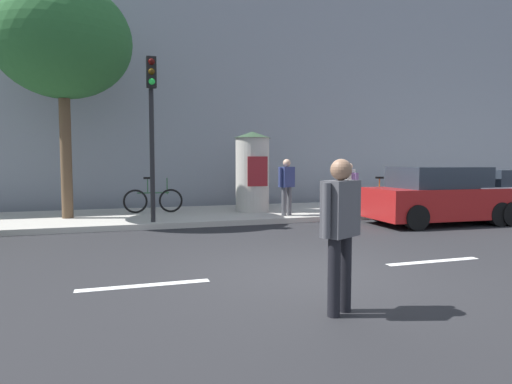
{
  "coord_description": "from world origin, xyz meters",
  "views": [
    {
      "loc": [
        -2.71,
        -6.07,
        1.71
      ],
      "look_at": [
        -0.15,
        2.0,
        1.11
      ],
      "focal_mm": 30.52,
      "sensor_mm": 36.0,
      "label": 1
    }
  ],
  "objects_px": {
    "bicycle_leaning": "(153,200)",
    "parked_car_silver": "(442,197)",
    "traffic_light": "(152,112)",
    "pedestrian_in_dark_shirt": "(259,181)",
    "street_tree": "(63,41)",
    "poster_column": "(252,171)",
    "pedestrian_tallest": "(287,182)",
    "pedestrian_with_bag": "(350,181)",
    "pedestrian_in_red_top": "(340,223)",
    "bicycle_upright": "(384,199)"
  },
  "relations": [
    {
      "from": "traffic_light",
      "to": "street_tree",
      "type": "distance_m",
      "value": 3.37
    },
    {
      "from": "traffic_light",
      "to": "parked_car_silver",
      "type": "xyz_separation_m",
      "value": [
        7.6,
        -1.56,
        -2.2
      ]
    },
    {
      "from": "pedestrian_in_dark_shirt",
      "to": "parked_car_silver",
      "type": "distance_m",
      "value": 5.96
    },
    {
      "from": "street_tree",
      "to": "bicycle_leaning",
      "type": "relative_size",
      "value": 3.59
    },
    {
      "from": "pedestrian_in_red_top",
      "to": "bicycle_upright",
      "type": "relative_size",
      "value": 1.01
    },
    {
      "from": "traffic_light",
      "to": "pedestrian_with_bag",
      "type": "height_order",
      "value": "traffic_light"
    },
    {
      "from": "poster_column",
      "to": "pedestrian_with_bag",
      "type": "xyz_separation_m",
      "value": [
        3.4,
        -0.12,
        -0.37
      ]
    },
    {
      "from": "pedestrian_tallest",
      "to": "bicycle_leaning",
      "type": "height_order",
      "value": "pedestrian_tallest"
    },
    {
      "from": "pedestrian_tallest",
      "to": "parked_car_silver",
      "type": "distance_m",
      "value": 4.28
    },
    {
      "from": "pedestrian_in_dark_shirt",
      "to": "pedestrian_tallest",
      "type": "relative_size",
      "value": 0.93
    },
    {
      "from": "pedestrian_with_bag",
      "to": "pedestrian_tallest",
      "type": "bearing_deg",
      "value": -155.48
    },
    {
      "from": "pedestrian_in_dark_shirt",
      "to": "bicycle_leaning",
      "type": "height_order",
      "value": "pedestrian_in_dark_shirt"
    },
    {
      "from": "poster_column",
      "to": "street_tree",
      "type": "distance_m",
      "value": 6.42
    },
    {
      "from": "street_tree",
      "to": "pedestrian_with_bag",
      "type": "bearing_deg",
      "value": -0.07
    },
    {
      "from": "pedestrian_with_bag",
      "to": "parked_car_silver",
      "type": "height_order",
      "value": "pedestrian_with_bag"
    },
    {
      "from": "pedestrian_in_red_top",
      "to": "pedestrian_with_bag",
      "type": "xyz_separation_m",
      "value": [
        5.08,
        8.65,
        0.01
      ]
    },
    {
      "from": "pedestrian_in_red_top",
      "to": "pedestrian_tallest",
      "type": "relative_size",
      "value": 1.07
    },
    {
      "from": "traffic_light",
      "to": "pedestrian_with_bag",
      "type": "bearing_deg",
      "value": 13.8
    },
    {
      "from": "pedestrian_in_red_top",
      "to": "traffic_light",
      "type": "bearing_deg",
      "value": 102.04
    },
    {
      "from": "bicycle_upright",
      "to": "pedestrian_in_red_top",
      "type": "bearing_deg",
      "value": -126.96
    },
    {
      "from": "parked_car_silver",
      "to": "poster_column",
      "type": "bearing_deg",
      "value": 143.28
    },
    {
      "from": "bicycle_upright",
      "to": "street_tree",
      "type": "bearing_deg",
      "value": 171.66
    },
    {
      "from": "pedestrian_in_dark_shirt",
      "to": "parked_car_silver",
      "type": "xyz_separation_m",
      "value": [
        3.78,
        -4.6,
        -0.29
      ]
    },
    {
      "from": "poster_column",
      "to": "parked_car_silver",
      "type": "relative_size",
      "value": 0.59
    },
    {
      "from": "bicycle_leaning",
      "to": "pedestrian_with_bag",
      "type": "bearing_deg",
      "value": -4.98
    },
    {
      "from": "poster_column",
      "to": "street_tree",
      "type": "height_order",
      "value": "street_tree"
    },
    {
      "from": "parked_car_silver",
      "to": "bicycle_leaning",
      "type": "bearing_deg",
      "value": 153.32
    },
    {
      "from": "parked_car_silver",
      "to": "pedestrian_tallest",
      "type": "bearing_deg",
      "value": 153.47
    },
    {
      "from": "street_tree",
      "to": "pedestrian_in_dark_shirt",
      "type": "height_order",
      "value": "street_tree"
    },
    {
      "from": "traffic_light",
      "to": "pedestrian_in_red_top",
      "type": "distance_m",
      "value": 7.45
    },
    {
      "from": "traffic_light",
      "to": "poster_column",
      "type": "height_order",
      "value": "traffic_light"
    },
    {
      "from": "pedestrian_in_dark_shirt",
      "to": "pedestrian_with_bag",
      "type": "xyz_separation_m",
      "value": [
        2.76,
        -1.42,
        0.01
      ]
    },
    {
      "from": "bicycle_leaning",
      "to": "parked_car_silver",
      "type": "relative_size",
      "value": 0.42
    },
    {
      "from": "street_tree",
      "to": "bicycle_leaning",
      "type": "bearing_deg",
      "value": 13.16
    },
    {
      "from": "poster_column",
      "to": "pedestrian_with_bag",
      "type": "distance_m",
      "value": 3.42
    },
    {
      "from": "street_tree",
      "to": "parked_car_silver",
      "type": "distance_m",
      "value": 11.11
    },
    {
      "from": "pedestrian_in_red_top",
      "to": "bicycle_upright",
      "type": "xyz_separation_m",
      "value": [
        5.51,
        7.32,
        -0.49
      ]
    },
    {
      "from": "poster_column",
      "to": "parked_car_silver",
      "type": "bearing_deg",
      "value": -36.72
    },
    {
      "from": "pedestrian_in_dark_shirt",
      "to": "pedestrian_with_bag",
      "type": "bearing_deg",
      "value": -27.31
    },
    {
      "from": "poster_column",
      "to": "bicycle_leaning",
      "type": "bearing_deg",
      "value": 171.66
    },
    {
      "from": "traffic_light",
      "to": "pedestrian_in_red_top",
      "type": "relative_size",
      "value": 2.39
    },
    {
      "from": "traffic_light",
      "to": "bicycle_leaning",
      "type": "height_order",
      "value": "traffic_light"
    },
    {
      "from": "poster_column",
      "to": "pedestrian_in_dark_shirt",
      "type": "xyz_separation_m",
      "value": [
        0.64,
        1.31,
        -0.38
      ]
    },
    {
      "from": "bicycle_leaning",
      "to": "bicycle_upright",
      "type": "relative_size",
      "value": 1.04
    },
    {
      "from": "pedestrian_in_dark_shirt",
      "to": "pedestrian_tallest",
      "type": "xyz_separation_m",
      "value": [
        -0.04,
        -2.7,
        0.07
      ]
    },
    {
      "from": "poster_column",
      "to": "pedestrian_in_dark_shirt",
      "type": "distance_m",
      "value": 1.51
    },
    {
      "from": "street_tree",
      "to": "pedestrian_tallest",
      "type": "bearing_deg",
      "value": -12.14
    },
    {
      "from": "street_tree",
      "to": "parked_car_silver",
      "type": "bearing_deg",
      "value": -18.05
    },
    {
      "from": "traffic_light",
      "to": "pedestrian_with_bag",
      "type": "relative_size",
      "value": 2.75
    },
    {
      "from": "pedestrian_in_red_top",
      "to": "bicycle_upright",
      "type": "distance_m",
      "value": 9.17
    }
  ]
}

